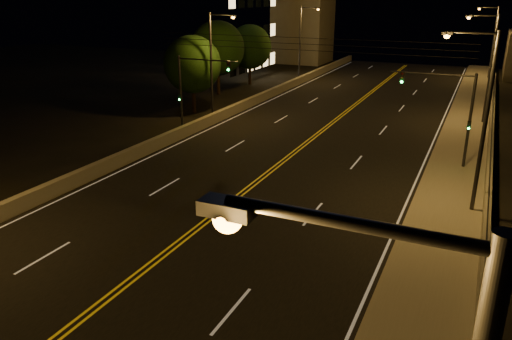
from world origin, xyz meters
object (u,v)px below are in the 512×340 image
at_px(streetlight_2, 488,63).
at_px(tree_0, 192,64).
at_px(traffic_signal_right, 454,109).
at_px(streetlight_3, 492,38).
at_px(streetlight_6, 302,39).
at_px(tree_2, 250,47).
at_px(streetlight_1, 480,113).
at_px(tree_1, 218,48).
at_px(streetlight_5, 214,59).
at_px(traffic_signal_left, 191,86).

height_order(streetlight_2, tree_0, streetlight_2).
bearing_deg(traffic_signal_right, streetlight_3, 87.74).
bearing_deg(streetlight_3, streetlight_6, -154.15).
relative_size(streetlight_2, tree_0, 1.28).
distance_m(tree_0, tree_2, 16.16).
xyz_separation_m(streetlight_1, tree_1, (-26.68, 22.64, -0.26)).
bearing_deg(streetlight_6, streetlight_5, -90.00).
height_order(streetlight_6, traffic_signal_left, streetlight_6).
bearing_deg(streetlight_3, tree_2, -149.51).
bearing_deg(streetlight_5, tree_0, 156.37).
bearing_deg(streetlight_1, streetlight_3, 90.00).
xyz_separation_m(streetlight_6, tree_2, (-4.84, -5.09, -0.75)).
xyz_separation_m(streetlight_2, traffic_signal_right, (-1.52, -12.96, -1.35)).
xyz_separation_m(streetlight_1, traffic_signal_left, (-20.32, 6.89, -1.35)).
xyz_separation_m(streetlight_5, tree_2, (-4.84, 17.36, -0.75)).
xyz_separation_m(streetlight_3, traffic_signal_right, (-1.52, -38.43, -1.35)).
distance_m(streetlight_1, tree_1, 34.99).
distance_m(streetlight_6, tree_1, 13.37).
xyz_separation_m(streetlight_1, streetlight_3, (0.00, 45.32, 0.00)).
distance_m(streetlight_6, traffic_signal_left, 28.09).
relative_size(streetlight_1, tree_0, 1.28).
bearing_deg(traffic_signal_left, streetlight_3, 62.13).
bearing_deg(streetlight_2, streetlight_1, -90.00).
distance_m(traffic_signal_right, tree_0, 23.94).
xyz_separation_m(streetlight_1, tree_0, (-24.44, 13.80, -0.77)).
bearing_deg(streetlight_5, tree_1, 117.31).
xyz_separation_m(streetlight_2, tree_0, (-24.44, -6.06, -0.77)).
distance_m(streetlight_5, streetlight_6, 22.45).
distance_m(streetlight_2, tree_2, 28.12).
bearing_deg(streetlight_1, traffic_signal_right, 102.41).
xyz_separation_m(streetlight_2, streetlight_3, (0.00, 25.47, 0.00)).
xyz_separation_m(streetlight_1, streetlight_2, (0.00, 19.85, 0.00)).
relative_size(streetlight_5, streetlight_6, 1.00).
distance_m(streetlight_1, streetlight_5, 24.81).
bearing_deg(streetlight_1, traffic_signal_left, 161.26).
xyz_separation_m(streetlight_3, streetlight_6, (-21.44, -10.39, 0.00)).
relative_size(streetlight_5, tree_1, 1.15).
bearing_deg(traffic_signal_right, tree_2, 137.17).
bearing_deg(traffic_signal_left, tree_1, 111.99).
bearing_deg(streetlight_3, streetlight_2, -90.00).
xyz_separation_m(streetlight_1, streetlight_5, (-21.44, 12.49, 0.00)).
height_order(traffic_signal_right, tree_2, tree_2).
bearing_deg(streetlight_1, streetlight_6, 121.54).
xyz_separation_m(streetlight_1, streetlight_6, (-21.44, 34.93, 0.00)).
relative_size(streetlight_3, streetlight_6, 1.00).
bearing_deg(streetlight_5, traffic_signal_right, -15.68).
distance_m(tree_1, tree_2, 7.24).
height_order(traffic_signal_right, tree_1, tree_1).
bearing_deg(streetlight_6, streetlight_2, -35.13).
xyz_separation_m(streetlight_2, tree_2, (-26.28, 10.00, -0.75)).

